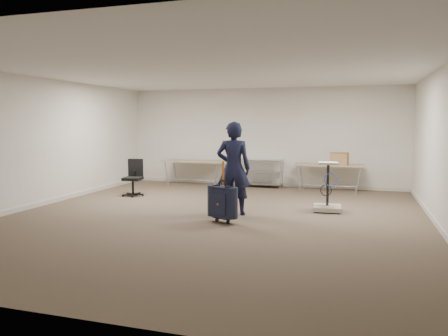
% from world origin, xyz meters
% --- Properties ---
extents(ground, '(9.00, 9.00, 0.00)m').
position_xyz_m(ground, '(0.00, 0.00, 0.00)').
color(ground, brown).
rests_on(ground, ground).
extents(room_shell, '(8.00, 9.00, 9.00)m').
position_xyz_m(room_shell, '(0.00, 1.38, 0.05)').
color(room_shell, white).
rests_on(room_shell, ground).
extents(folding_table_left, '(1.80, 0.75, 0.73)m').
position_xyz_m(folding_table_left, '(-1.90, 3.95, 0.68)').
color(folding_table_left, '#957E5B').
rests_on(folding_table_left, ground).
extents(folding_table_right, '(1.80, 0.75, 0.73)m').
position_xyz_m(folding_table_right, '(1.90, 3.95, 0.68)').
color(folding_table_right, '#957E5B').
rests_on(folding_table_right, ground).
extents(wire_shelf, '(1.22, 0.47, 0.80)m').
position_xyz_m(wire_shelf, '(0.00, 4.20, 0.44)').
color(wire_shelf, silver).
rests_on(wire_shelf, ground).
extents(person, '(0.74, 0.54, 1.85)m').
position_xyz_m(person, '(0.29, 0.42, 0.93)').
color(person, black).
rests_on(person, ground).
extents(suitcase, '(0.47, 0.37, 1.13)m').
position_xyz_m(suitcase, '(0.30, -0.34, 0.38)').
color(suitcase, black).
rests_on(suitcase, ground).
extents(office_chair, '(0.55, 0.55, 0.91)m').
position_xyz_m(office_chair, '(-2.72, 1.82, 0.28)').
color(office_chair, black).
rests_on(office_chair, ground).
extents(equipment_cart, '(0.59, 0.59, 1.02)m').
position_xyz_m(equipment_cart, '(2.06, 1.30, 0.27)').
color(equipment_cart, beige).
rests_on(equipment_cart, ground).
extents(cardboard_box, '(0.47, 0.38, 0.32)m').
position_xyz_m(cardboard_box, '(2.17, 3.85, 0.89)').
color(cardboard_box, brown).
rests_on(cardboard_box, folding_table_right).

